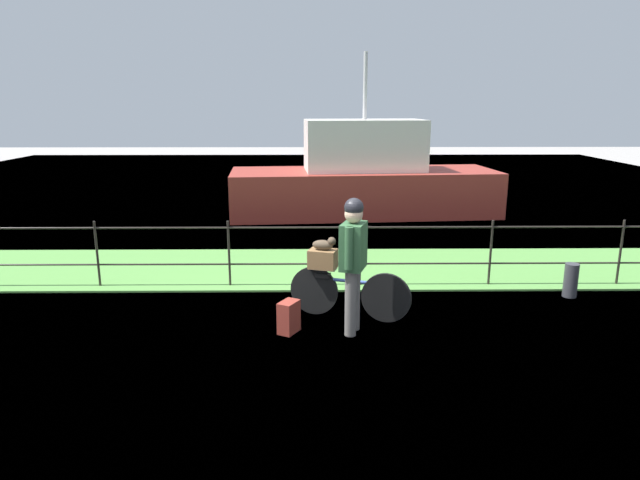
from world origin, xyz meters
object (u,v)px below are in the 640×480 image
Objects in this scene: cyclist_person at (353,254)px; backpack_on_paving at (289,317)px; bicycle_main at (348,293)px; moored_boat_near at (363,180)px; mooring_bollard at (571,280)px; wooden_crate at (323,259)px; terrier_dog at (325,244)px.

cyclist_person is 4.21× the size of backpack_on_paving.
moored_boat_near is at bearing 83.45° from bicycle_main.
mooring_bollard is (4.06, 1.26, 0.05)m from backpack_on_paving.
wooden_crate is 7.07m from moored_boat_near.
bicycle_main is 0.93× the size of cyclist_person.
wooden_crate reaches higher than mooring_bollard.
mooring_bollard is 0.07× the size of moored_boat_near.
backpack_on_paving is (-0.76, -0.48, -0.15)m from bicycle_main.
moored_boat_near is at bearing 16.88° from backpack_on_paving.
cyclist_person reaches higher than bicycle_main.
terrier_dog is 0.05× the size of moored_boat_near.
terrier_dog is 1.07m from backpack_on_paving.
backpack_on_paving is at bearing -147.80° from bicycle_main.
bicycle_main is 4.40× the size of wooden_crate.
wooden_crate is 0.21× the size of cyclist_person.
mooring_bollard is at bearing -68.49° from moored_boat_near.
wooden_crate is 0.89× the size of backpack_on_paving.
cyclist_person is 7.61m from moored_boat_near.
mooring_bollard is (3.63, 0.67, -0.53)m from wooden_crate.
cyclist_person is at bearing -60.16° from terrier_dog.
terrier_dog is 0.19× the size of cyclist_person.
backpack_on_paving is (-0.78, 0.00, -0.80)m from cyclist_person.
moored_boat_near is at bearing 80.88° from terrier_dog.
cyclist_person is at bearing -58.75° from wooden_crate.
wooden_crate reaches higher than bicycle_main.
cyclist_person is at bearing -95.96° from moored_boat_near.
backpack_on_paving is 0.06× the size of moored_boat_near.
bicycle_main is at bearing -29.17° from backpack_on_paving.
cyclist_person reaches higher than mooring_bollard.
bicycle_main is 0.81m from cyclist_person.
wooden_crate is 0.20m from terrier_dog.
cyclist_person reaches higher than terrier_dog.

